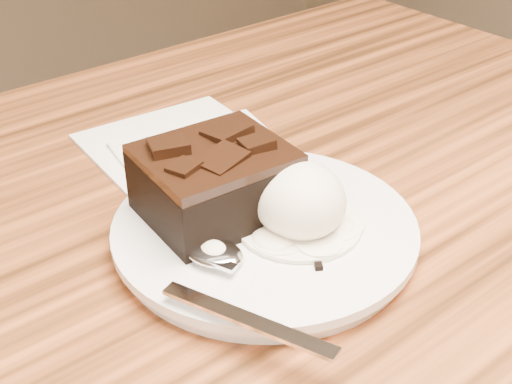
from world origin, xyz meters
TOP-DOWN VIEW (x-y plane):
  - plate at (0.08, 0.01)m, footprint 0.22×0.22m
  - brownie at (0.06, 0.05)m, footprint 0.11×0.10m
  - ice_cream_scoop at (0.10, -0.00)m, footprint 0.06×0.07m
  - melt_puddle at (0.10, -0.00)m, footprint 0.09×0.09m
  - spoon at (0.03, 0.00)m, footprint 0.09×0.17m
  - napkin at (0.12, 0.18)m, footprint 0.17×0.17m
  - crumb_a at (0.08, -0.05)m, footprint 0.01×0.01m
  - crumb_b at (0.04, 0.02)m, footprint 0.01×0.01m

SIDE VIEW (x-z plane):
  - napkin at x=0.12m, z-range 0.75..0.76m
  - plate at x=0.08m, z-range 0.75..0.77m
  - melt_puddle at x=0.10m, z-range 0.77..0.77m
  - crumb_b at x=0.04m, z-range 0.77..0.77m
  - crumb_a at x=0.08m, z-range 0.77..0.77m
  - spoon at x=0.03m, z-range 0.77..0.78m
  - ice_cream_scoop at x=0.10m, z-range 0.76..0.82m
  - brownie at x=0.06m, z-range 0.77..0.82m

